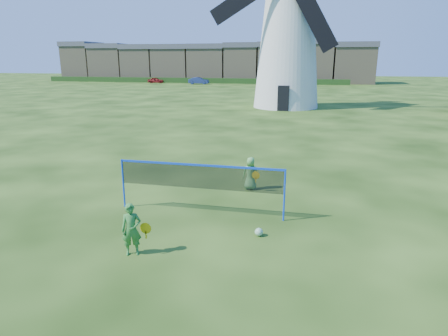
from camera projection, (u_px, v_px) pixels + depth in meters
ground at (213, 222)px, 11.16m from camera, size 220.00×220.00×0.00m
windmill at (288, 37)px, 36.41m from camera, size 13.90×6.20×18.92m
badminton_net at (200, 177)px, 11.52m from camera, size 5.05×0.05×1.55m
player_girl at (132, 230)px, 9.17m from camera, size 0.69×0.46×1.28m
player_boy at (251, 173)px, 13.86m from camera, size 0.65×0.42×1.18m
play_ball at (259, 232)px, 10.28m from camera, size 0.22×0.22×0.22m
terraced_houses at (210, 62)px, 81.81m from camera, size 65.93×8.40×8.31m
hedge at (188, 80)px, 77.71m from camera, size 62.00×0.80×1.00m
car_left at (156, 80)px, 77.13m from camera, size 3.38×1.97×1.08m
car_right at (199, 81)px, 73.86m from camera, size 3.98×1.65×1.28m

